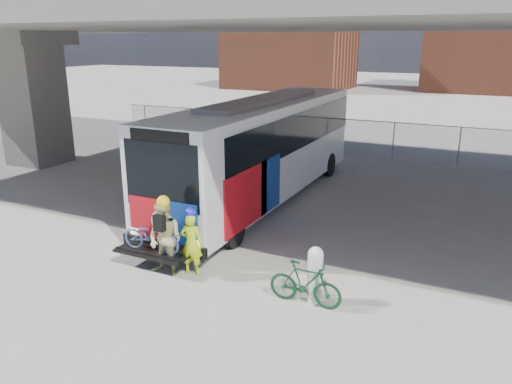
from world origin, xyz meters
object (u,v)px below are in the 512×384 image
Objects in this scene: cyclist_hivis at (191,242)px; bike_parked at (305,284)px; bollard at (315,273)px; cyclist_tan at (165,238)px; bus at (263,143)px.

cyclist_hivis is 1.04× the size of bike_parked.
bike_parked is at bearing 166.21° from cyclist_hivis.
cyclist_tan is at bearing -174.85° from bollard.
cyclist_hivis is at bearing 34.06° from cyclist_tan.
bike_parked is (4.13, -6.56, -1.61)m from bus.
bus is at bearing 95.88° from cyclist_tan.
bus reaches higher than bollard.
bus is at bearing 123.96° from bollard.
cyclist_hivis is at bearing 85.26° from bike_parked.
cyclist_tan is 3.66m from bike_parked.
bike_parked is (-0.14, -0.22, -0.20)m from bollard.
bollard is 3.24m from cyclist_hivis.
cyclist_hivis is at bearing -80.75° from bus.
bollard is 0.33m from bike_parked.
bike_parked is (3.10, -0.22, -0.33)m from cyclist_hivis.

